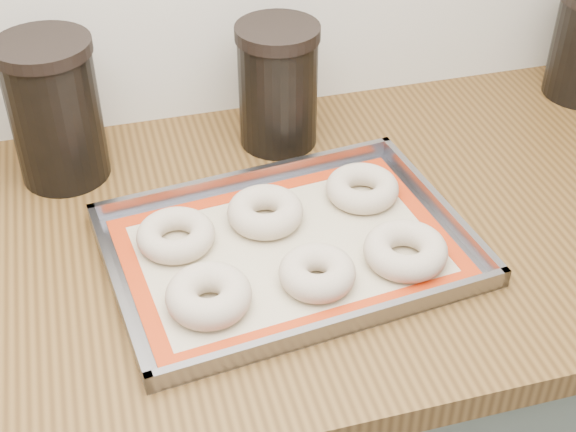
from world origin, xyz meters
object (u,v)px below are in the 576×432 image
object	(u,v)px
baking_tray	(288,248)
bagel_front_left	(209,295)
canister_left	(55,111)
bagel_back_right	(362,188)
bagel_front_right	(405,250)
bagel_back_mid	(265,212)
bagel_front_mid	(317,273)
bagel_back_left	(176,235)
canister_mid	(278,85)

from	to	relation	value
baking_tray	bagel_front_left	world-z (taller)	bagel_front_left
canister_left	bagel_back_right	bearing A→B (deg)	-24.20
bagel_front_right	bagel_back_mid	bearing A→B (deg)	140.66
bagel_front_mid	canister_left	xyz separation A→B (m)	(-0.29, 0.33, 0.08)
bagel_back_left	canister_mid	xyz separation A→B (m)	(0.20, 0.22, 0.08)
bagel_front_mid	bagel_back_mid	bearing A→B (deg)	103.15
canister_mid	bagel_back_mid	bearing A→B (deg)	-109.57
bagel_back_left	canister_left	xyz separation A→B (m)	(-0.13, 0.21, 0.09)
bagel_front_left	bagel_front_mid	world-z (taller)	bagel_front_left
bagel_back_left	baking_tray	bearing A→B (deg)	-19.10
bagel_back_left	canister_mid	size ratio (longest dim) A/B	0.53
bagel_front_mid	canister_mid	xyz separation A→B (m)	(0.04, 0.34, 0.07)
baking_tray	canister_mid	bearing A→B (deg)	77.78
baking_tray	canister_mid	distance (m)	0.29
baking_tray	bagel_back_mid	bearing A→B (deg)	102.95
bagel_front_mid	baking_tray	bearing A→B (deg)	103.33
bagel_back_mid	bagel_front_right	bearing A→B (deg)	-39.34
canister_mid	bagel_front_mid	bearing A→B (deg)	-96.78
bagel_back_right	bagel_front_right	bearing A→B (deg)	-87.06
baking_tray	bagel_back_mid	distance (m)	0.07
baking_tray	bagel_front_mid	xyz separation A→B (m)	(0.02, -0.07, 0.02)
canister_left	canister_mid	distance (m)	0.33
bagel_front_right	bagel_back_right	xyz separation A→B (m)	(-0.01, 0.14, -0.00)
bagel_front_right	bagel_back_mid	size ratio (longest dim) A/B	1.04
bagel_front_left	canister_left	xyz separation A→B (m)	(-0.15, 0.34, 0.08)
bagel_front_mid	canister_left	bearing A→B (deg)	130.64
bagel_front_mid	bagel_back_mid	size ratio (longest dim) A/B	0.93
baking_tray	bagel_front_mid	world-z (taller)	bagel_front_mid
bagel_front_left	canister_mid	xyz separation A→B (m)	(0.18, 0.34, 0.07)
baking_tray	bagel_front_left	size ratio (longest dim) A/B	4.75
bagel_front_right	bagel_back_mid	xyz separation A→B (m)	(-0.15, 0.13, 0.00)
bagel_front_left	bagel_front_mid	distance (m)	0.14
bagel_front_mid	canister_mid	world-z (taller)	canister_mid
bagel_front_left	bagel_front_right	world-z (taller)	bagel_front_left
bagel_front_mid	bagel_back_right	xyz separation A→B (m)	(0.11, 0.15, -0.00)
bagel_front_left	bagel_front_mid	xyz separation A→B (m)	(0.14, 0.01, -0.00)
bagel_front_right	baking_tray	bearing A→B (deg)	155.80
bagel_front_right	canister_left	bearing A→B (deg)	141.59
bagel_front_right	bagel_front_mid	bearing A→B (deg)	-174.95
bagel_front_mid	bagel_back_left	xyz separation A→B (m)	(-0.16, 0.12, -0.00)
bagel_back_mid	bagel_back_right	distance (m)	0.15
bagel_back_mid	canister_mid	bearing A→B (deg)	70.43
bagel_back_left	bagel_front_left	bearing A→B (deg)	-81.24
bagel_front_left	bagel_back_left	distance (m)	0.13
bagel_front_mid	bagel_back_mid	xyz separation A→B (m)	(-0.03, 0.14, -0.00)
canister_mid	bagel_back_right	bearing A→B (deg)	-68.33
bagel_back_mid	canister_left	distance (m)	0.33
canister_left	bagel_front_left	bearing A→B (deg)	-66.19
baking_tray	bagel_back_mid	world-z (taller)	bagel_back_mid
baking_tray	bagel_back_left	world-z (taller)	bagel_back_left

